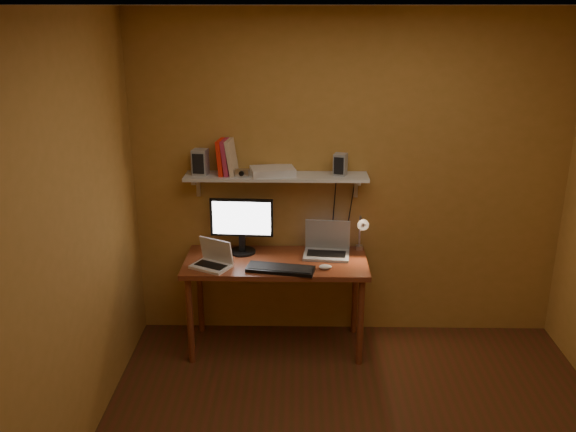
{
  "coord_description": "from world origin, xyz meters",
  "views": [
    {
      "loc": [
        -0.4,
        -3.02,
        2.6
      ],
      "look_at": [
        -0.47,
        1.18,
        1.14
      ],
      "focal_mm": 38.0,
      "sensor_mm": 36.0,
      "label": 1
    }
  ],
  "objects_px": {
    "desk": "(276,270)",
    "netbook": "(213,259)",
    "wall_shelf": "(276,177)",
    "laptop": "(327,245)",
    "speaker_right": "(340,164)",
    "keyboard": "(281,269)",
    "speaker_left": "(200,162)",
    "shelf_camera": "(242,173)",
    "monitor": "(242,223)",
    "desk_lamp": "(362,230)",
    "router": "(273,171)",
    "mouse": "(325,267)"
  },
  "relations": [
    {
      "from": "monitor",
      "to": "router",
      "type": "height_order",
      "value": "router"
    },
    {
      "from": "desk",
      "to": "speaker_right",
      "type": "bearing_deg",
      "value": 22.25
    },
    {
      "from": "monitor",
      "to": "speaker_right",
      "type": "bearing_deg",
      "value": 6.83
    },
    {
      "from": "netbook",
      "to": "speaker_left",
      "type": "distance_m",
      "value": 0.74
    },
    {
      "from": "desk_lamp",
      "to": "shelf_camera",
      "type": "bearing_deg",
      "value": 179.74
    },
    {
      "from": "mouse",
      "to": "speaker_right",
      "type": "relative_size",
      "value": 0.58
    },
    {
      "from": "laptop",
      "to": "speaker_right",
      "type": "xyz_separation_m",
      "value": [
        0.09,
        0.06,
        0.64
      ]
    },
    {
      "from": "keyboard",
      "to": "monitor",
      "type": "bearing_deg",
      "value": 142.68
    },
    {
      "from": "netbook",
      "to": "router",
      "type": "height_order",
      "value": "router"
    },
    {
      "from": "desk",
      "to": "monitor",
      "type": "distance_m",
      "value": 0.46
    },
    {
      "from": "mouse",
      "to": "shelf_camera",
      "type": "bearing_deg",
      "value": 155.03
    },
    {
      "from": "desk",
      "to": "mouse",
      "type": "bearing_deg",
      "value": -22.97
    },
    {
      "from": "netbook",
      "to": "desk_lamp",
      "type": "height_order",
      "value": "desk_lamp"
    },
    {
      "from": "desk",
      "to": "desk_lamp",
      "type": "xyz_separation_m",
      "value": [
        0.66,
        0.13,
        0.29
      ]
    },
    {
      "from": "monitor",
      "to": "router",
      "type": "xyz_separation_m",
      "value": [
        0.24,
        0.05,
        0.4
      ]
    },
    {
      "from": "shelf_camera",
      "to": "router",
      "type": "xyz_separation_m",
      "value": [
        0.23,
        0.07,
        -0.0
      ]
    },
    {
      "from": "speaker_right",
      "to": "shelf_camera",
      "type": "relative_size",
      "value": 1.55
    },
    {
      "from": "mouse",
      "to": "speaker_left",
      "type": "distance_m",
      "value": 1.23
    },
    {
      "from": "laptop",
      "to": "desk_lamp",
      "type": "height_order",
      "value": "desk_lamp"
    },
    {
      "from": "mouse",
      "to": "shelf_camera",
      "type": "xyz_separation_m",
      "value": [
        -0.63,
        0.29,
        0.64
      ]
    },
    {
      "from": "wall_shelf",
      "to": "netbook",
      "type": "relative_size",
      "value": 4.16
    },
    {
      "from": "router",
      "to": "mouse",
      "type": "bearing_deg",
      "value": -42.14
    },
    {
      "from": "desk",
      "to": "desk_lamp",
      "type": "relative_size",
      "value": 3.73
    },
    {
      "from": "monitor",
      "to": "shelf_camera",
      "type": "relative_size",
      "value": 4.57
    },
    {
      "from": "wall_shelf",
      "to": "router",
      "type": "distance_m",
      "value": 0.05
    },
    {
      "from": "desk",
      "to": "speaker_right",
      "type": "height_order",
      "value": "speaker_right"
    },
    {
      "from": "monitor",
      "to": "mouse",
      "type": "relative_size",
      "value": 5.1
    },
    {
      "from": "desk",
      "to": "speaker_right",
      "type": "xyz_separation_m",
      "value": [
        0.49,
        0.2,
        0.79
      ]
    },
    {
      "from": "desk",
      "to": "shelf_camera",
      "type": "xyz_separation_m",
      "value": [
        -0.26,
        0.13,
        0.74
      ]
    },
    {
      "from": "netbook",
      "to": "speaker_right",
      "type": "height_order",
      "value": "speaker_right"
    },
    {
      "from": "desk",
      "to": "keyboard",
      "type": "distance_m",
      "value": 0.22
    },
    {
      "from": "netbook",
      "to": "speaker_right",
      "type": "distance_m",
      "value": 1.19
    },
    {
      "from": "laptop",
      "to": "speaker_left",
      "type": "bearing_deg",
      "value": -177.14
    },
    {
      "from": "speaker_right",
      "to": "router",
      "type": "height_order",
      "value": "speaker_right"
    },
    {
      "from": "speaker_left",
      "to": "shelf_camera",
      "type": "relative_size",
      "value": 1.82
    },
    {
      "from": "mouse",
      "to": "shelf_camera",
      "type": "height_order",
      "value": "shelf_camera"
    },
    {
      "from": "speaker_right",
      "to": "laptop",
      "type": "bearing_deg",
      "value": -127.5
    },
    {
      "from": "wall_shelf",
      "to": "laptop",
      "type": "distance_m",
      "value": 0.67
    },
    {
      "from": "desk",
      "to": "netbook",
      "type": "xyz_separation_m",
      "value": [
        -0.46,
        -0.12,
        0.14
      ]
    },
    {
      "from": "netbook",
      "to": "monitor",
      "type": "bearing_deg",
      "value": 82.32
    },
    {
      "from": "wall_shelf",
      "to": "speaker_left",
      "type": "relative_size",
      "value": 7.14
    },
    {
      "from": "wall_shelf",
      "to": "keyboard",
      "type": "relative_size",
      "value": 2.81
    },
    {
      "from": "desk_lamp",
      "to": "shelf_camera",
      "type": "height_order",
      "value": "shelf_camera"
    },
    {
      "from": "router",
      "to": "monitor",
      "type": "bearing_deg",
      "value": -167.55
    },
    {
      "from": "speaker_left",
      "to": "speaker_right",
      "type": "xyz_separation_m",
      "value": [
        1.06,
        0.01,
        -0.01
      ]
    },
    {
      "from": "desk_lamp",
      "to": "router",
      "type": "distance_m",
      "value": 0.82
    },
    {
      "from": "laptop",
      "to": "monitor",
      "type": "bearing_deg",
      "value": -175.09
    },
    {
      "from": "speaker_left",
      "to": "shelf_camera",
      "type": "bearing_deg",
      "value": -2.57
    },
    {
      "from": "desk",
      "to": "speaker_right",
      "type": "distance_m",
      "value": 0.95
    },
    {
      "from": "monitor",
      "to": "wall_shelf",
      "type": "bearing_deg",
      "value": 12.26
    }
  ]
}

